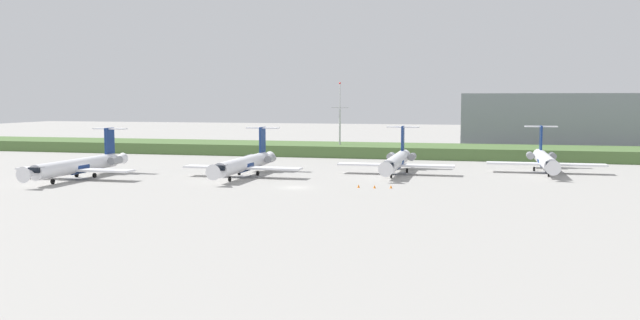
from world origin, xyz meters
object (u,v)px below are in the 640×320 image
Objects in this scene: regional_jet_second at (245,163)px; regional_jet_nearest at (79,165)px; regional_jet_fourth at (545,160)px; antenna_mast at (340,125)px; safety_cone_front_marker at (359,186)px; safety_cone_rear_marker at (391,187)px; regional_jet_third at (397,161)px; safety_cone_mid_marker at (375,187)px.

regional_jet_nearest is at bearing -159.71° from regional_jet_second.
regional_jet_fourth is 56.59m from antenna_mast.
regional_jet_fourth is 56.36× the size of safety_cone_front_marker.
regional_jet_fourth is 56.36× the size of safety_cone_rear_marker.
regional_jet_third is 1.63× the size of antenna_mast.
antenna_mast is (-19.52, 38.16, 5.45)m from regional_jet_third.
regional_jet_nearest is 1.00× the size of regional_jet_second.
antenna_mast is 34.68× the size of safety_cone_mid_marker.
regional_jet_nearest is 70.76m from antenna_mast.
safety_cone_mid_marker is at bearing -133.18° from regional_jet_fourth.
safety_cone_front_marker is (-3.60, -22.31, -2.26)m from regional_jet_third.
safety_cone_mid_marker is (-29.67, -31.62, -2.26)m from regional_jet_fourth.
antenna_mast reaches higher than safety_cone_rear_marker.
regional_jet_nearest is 1.00× the size of regional_jet_fourth.
regional_jet_second is 56.36× the size of safety_cone_mid_marker.
antenna_mast is at bearing 117.09° from regional_jet_third.
regional_jet_second and regional_jet_third have the same top height.
safety_cone_mid_marker is 2.72m from safety_cone_rear_marker.
regional_jet_third is 56.36× the size of safety_cone_mid_marker.
regional_jet_third is 1.00× the size of regional_jet_fourth.
safety_cone_rear_marker is at bearing 0.34° from regional_jet_nearest.
regional_jet_third is at bearing 22.83° from regional_jet_second.
antenna_mast is 64.10m from safety_cone_rear_marker.
regional_jet_third is at bearing -162.32° from regional_jet_fourth.
regional_jet_nearest and regional_jet_second have the same top height.
safety_cone_front_marker is at bearing 177.09° from safety_cone_mid_marker.
safety_cone_rear_marker is (21.28, -59.97, -7.71)m from antenna_mast.
antenna_mast is (7.99, 49.74, 5.45)m from regional_jet_second.
regional_jet_second and regional_jet_fourth have the same top height.
safety_cone_mid_marker is at bearing -72.91° from antenna_mast.
regional_jet_second is 28.84m from safety_cone_mid_marker.
regional_jet_nearest is at bearing -179.66° from safety_cone_rear_marker.
regional_jet_fourth is 45.22m from safety_cone_front_marker.
regional_jet_third is at bearing 80.84° from safety_cone_front_marker.
regional_jet_fourth reaches higher than safety_cone_rear_marker.
regional_jet_fourth is at bearing 20.26° from regional_jet_nearest.
regional_jet_fourth is (84.90, 31.33, 0.00)m from regional_jet_nearest.
regional_jet_nearest is 57.93m from safety_cone_rear_marker.
safety_cone_front_marker is 2.72m from safety_cone_mid_marker.
regional_jet_nearest is 56.36× the size of safety_cone_mid_marker.
regional_jet_nearest is at bearing -121.25° from antenna_mast.
regional_jet_second is (28.61, 10.58, 0.00)m from regional_jet_nearest.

